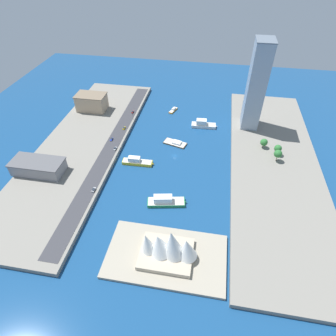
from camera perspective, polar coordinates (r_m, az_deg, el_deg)
ground_plane at (r=241.94m, az=1.33°, el=2.47°), size 440.00×440.00×0.00m
quay_west at (r=245.60m, az=20.69°, el=0.57°), size 70.00×240.00×3.51m
quay_east at (r=263.21m, az=-16.74°, el=4.58°), size 70.00×240.00×3.51m
peninsula_point at (r=175.55m, az=-0.38°, el=-17.32°), size 70.57×40.11×2.00m
road_strip at (r=252.20m, az=-11.31°, el=4.41°), size 12.50×228.00×0.15m
ferry_yellow_fast at (r=233.84m, az=-6.30°, el=1.31°), size 26.55×7.23×6.47m
barge_flat_brown at (r=255.17m, az=1.50°, el=5.05°), size 21.89×13.99×2.89m
ferry_green_doubledeck at (r=200.13m, az=-0.57°, el=-6.67°), size 28.53×13.18×7.12m
water_taxi_orange at (r=305.33m, az=1.07°, el=11.60°), size 8.07×14.52×3.06m
ferry_white_commuter at (r=279.97m, az=7.10°, el=8.73°), size 25.66×9.29×7.68m
apartment_midrise_tan at (r=307.64m, az=-15.13°, el=12.70°), size 29.92×19.01×16.63m
warehouse_low_gray at (r=239.62m, az=-24.69°, el=0.28°), size 40.04×18.70×10.25m
tower_tall_glass at (r=268.75m, az=17.37°, el=15.48°), size 15.69×21.18×78.46m
sedan_silver at (r=212.18m, az=-14.76°, el=-4.26°), size 2.13×4.57×1.56m
hatchback_blue at (r=259.12m, az=-11.31°, el=5.73°), size 1.84×4.62×1.48m
pickup_red at (r=297.49m, az=-7.14°, el=11.17°), size 1.80×4.32×1.51m
van_white at (r=246.85m, az=-10.63°, el=3.87°), size 1.92×4.25×1.62m
taxi_yellow_cab at (r=272.35m, az=-8.84°, el=7.96°), size 1.88×4.81×1.50m
traffic_light_waterfront at (r=283.67m, az=-7.10°, el=10.40°), size 0.36×0.36×6.50m
opera_landmark at (r=167.16m, az=-0.00°, el=-15.60°), size 34.22×24.85×23.20m
park_tree_cluster at (r=249.90m, az=20.45°, el=3.75°), size 16.43×23.21×10.22m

